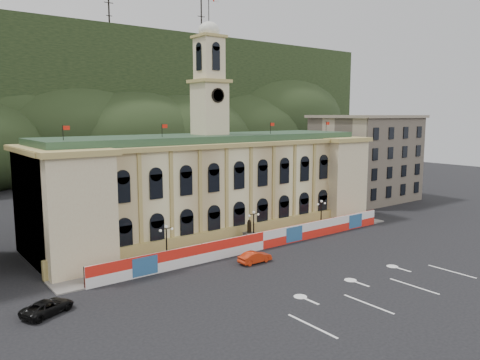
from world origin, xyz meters
TOP-DOWN VIEW (x-y plane):
  - ground at (0.00, 0.00)m, footprint 260.00×260.00m
  - lane_markings at (0.00, -5.00)m, footprint 26.00×10.00m
  - hill_ridge at (0.03, 121.99)m, footprint 230.00×80.00m
  - city_hall at (0.00, 27.63)m, footprint 56.20×17.60m
  - side_building_right at (43.00, 30.93)m, footprint 21.00×17.00m
  - hoarding_fence at (0.06, 15.07)m, footprint 50.00×0.44m
  - pavement at (0.00, 17.75)m, footprint 56.00×5.50m
  - statue at (0.00, 18.00)m, footprint 1.40×1.40m
  - lamp_left at (-14.00, 17.00)m, footprint 1.96×0.44m
  - lamp_center at (0.00, 17.00)m, footprint 1.96×0.44m
  - lamp_right at (14.00, 17.00)m, footprint 1.96×0.44m
  - red_sedan at (-4.67, 10.99)m, footprint 1.66×4.52m
  - black_suv at (-30.00, 10.96)m, footprint 5.96×6.73m

SIDE VIEW (x-z plane):
  - ground at x=0.00m, z-range 0.00..0.00m
  - lane_markings at x=0.00m, z-range -0.01..0.01m
  - pavement at x=0.00m, z-range 0.00..0.16m
  - black_suv at x=-30.00m, z-range 0.00..1.40m
  - red_sedan at x=-4.67m, z-range 0.00..1.48m
  - statue at x=0.00m, z-range -0.67..3.05m
  - hoarding_fence at x=0.06m, z-range 0.00..2.50m
  - lamp_left at x=-14.00m, z-range 0.50..5.65m
  - lamp_center at x=0.00m, z-range 0.50..5.65m
  - lamp_right at x=14.00m, z-range 0.50..5.65m
  - city_hall at x=0.00m, z-range -10.70..26.40m
  - side_building_right at x=43.00m, z-range 0.03..18.63m
  - hill_ridge at x=0.03m, z-range -12.52..51.48m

